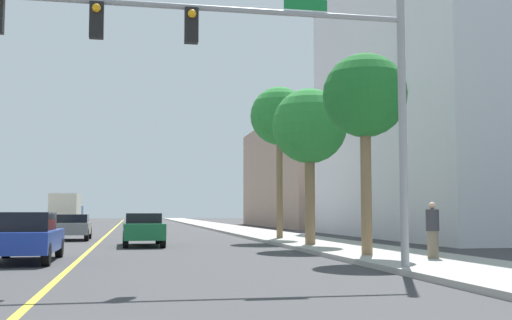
{
  "coord_description": "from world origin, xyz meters",
  "views": [
    {
      "loc": [
        1.62,
        -5.73,
        1.5
      ],
      "look_at": [
        6.29,
        18.25,
        3.5
      ],
      "focal_mm": 44.29,
      "sensor_mm": 36.0,
      "label": 1
    }
  ],
  "objects_px": {
    "car_silver": "(1,224)",
    "car_green": "(143,229)",
    "traffic_signal_mast": "(234,56)",
    "palm_mid": "(309,128)",
    "palm_near": "(365,98)",
    "car_red": "(141,223)",
    "car_gray": "(72,226)",
    "car_blue": "(25,236)",
    "palm_far": "(279,117)",
    "pedestrian": "(433,230)",
    "delivery_truck": "(66,210)"
  },
  "relations": [
    {
      "from": "traffic_signal_mast",
      "to": "car_gray",
      "type": "bearing_deg",
      "value": 105.31
    },
    {
      "from": "car_blue",
      "to": "car_green",
      "type": "distance_m",
      "value": 9.07
    },
    {
      "from": "palm_mid",
      "to": "car_blue",
      "type": "distance_m",
      "value": 12.38
    },
    {
      "from": "pedestrian",
      "to": "palm_near",
      "type": "bearing_deg",
      "value": -49.91
    },
    {
      "from": "traffic_signal_mast",
      "to": "palm_mid",
      "type": "height_order",
      "value": "traffic_signal_mast"
    },
    {
      "from": "traffic_signal_mast",
      "to": "car_silver",
      "type": "bearing_deg",
      "value": 111.24
    },
    {
      "from": "palm_far",
      "to": "car_red",
      "type": "height_order",
      "value": "palm_far"
    },
    {
      "from": "traffic_signal_mast",
      "to": "car_green",
      "type": "relative_size",
      "value": 2.79
    },
    {
      "from": "car_red",
      "to": "car_blue",
      "type": "bearing_deg",
      "value": -98.2
    },
    {
      "from": "palm_far",
      "to": "car_gray",
      "type": "height_order",
      "value": "palm_far"
    },
    {
      "from": "car_gray",
      "to": "pedestrian",
      "type": "relative_size",
      "value": 2.46
    },
    {
      "from": "car_green",
      "to": "pedestrian",
      "type": "distance_m",
      "value": 13.75
    },
    {
      "from": "car_red",
      "to": "pedestrian",
      "type": "bearing_deg",
      "value": -71.83
    },
    {
      "from": "palm_near",
      "to": "pedestrian",
      "type": "relative_size",
      "value": 3.93
    },
    {
      "from": "palm_near",
      "to": "pedestrian",
      "type": "bearing_deg",
      "value": -51.35
    },
    {
      "from": "car_silver",
      "to": "car_red",
      "type": "xyz_separation_m",
      "value": [
        8.38,
        2.11,
        -0.02
      ]
    },
    {
      "from": "car_red",
      "to": "delivery_truck",
      "type": "xyz_separation_m",
      "value": [
        -6.61,
        18.22,
        0.93
      ]
    },
    {
      "from": "palm_mid",
      "to": "car_blue",
      "type": "relative_size",
      "value": 1.43
    },
    {
      "from": "car_red",
      "to": "palm_far",
      "type": "bearing_deg",
      "value": -57.74
    },
    {
      "from": "palm_near",
      "to": "car_green",
      "type": "distance_m",
      "value": 12.37
    },
    {
      "from": "car_silver",
      "to": "traffic_signal_mast",
      "type": "bearing_deg",
      "value": 112.57
    },
    {
      "from": "palm_near",
      "to": "car_gray",
      "type": "xyz_separation_m",
      "value": [
        -10.33,
        15.83,
        -4.39
      ]
    },
    {
      "from": "car_blue",
      "to": "car_red",
      "type": "bearing_deg",
      "value": 80.43
    },
    {
      "from": "palm_far",
      "to": "car_blue",
      "type": "height_order",
      "value": "palm_far"
    },
    {
      "from": "palm_near",
      "to": "car_gray",
      "type": "distance_m",
      "value": 19.41
    },
    {
      "from": "car_green",
      "to": "car_red",
      "type": "relative_size",
      "value": 1.07
    },
    {
      "from": "car_green",
      "to": "car_gray",
      "type": "distance_m",
      "value": 7.36
    },
    {
      "from": "palm_mid",
      "to": "pedestrian",
      "type": "relative_size",
      "value": 4.0
    },
    {
      "from": "palm_mid",
      "to": "delivery_truck",
      "type": "height_order",
      "value": "palm_mid"
    },
    {
      "from": "car_silver",
      "to": "delivery_truck",
      "type": "bearing_deg",
      "value": -93.63
    },
    {
      "from": "car_silver",
      "to": "palm_mid",
      "type": "bearing_deg",
      "value": 135.29
    },
    {
      "from": "palm_near",
      "to": "delivery_truck",
      "type": "height_order",
      "value": "palm_near"
    },
    {
      "from": "car_red",
      "to": "car_gray",
      "type": "bearing_deg",
      "value": -113.1
    },
    {
      "from": "palm_near",
      "to": "delivery_truck",
      "type": "xyz_separation_m",
      "value": [
        -13.26,
        42.33,
        -3.45
      ]
    },
    {
      "from": "car_silver",
      "to": "delivery_truck",
      "type": "relative_size",
      "value": 0.53
    },
    {
      "from": "car_silver",
      "to": "delivery_truck",
      "type": "height_order",
      "value": "delivery_truck"
    },
    {
      "from": "palm_near",
      "to": "car_gray",
      "type": "bearing_deg",
      "value": 123.13
    },
    {
      "from": "palm_mid",
      "to": "car_red",
      "type": "height_order",
      "value": "palm_mid"
    },
    {
      "from": "car_silver",
      "to": "car_green",
      "type": "xyz_separation_m",
      "value": [
        8.29,
        -12.59,
        0.01
      ]
    },
    {
      "from": "palm_mid",
      "to": "pedestrian",
      "type": "bearing_deg",
      "value": -80.44
    },
    {
      "from": "traffic_signal_mast",
      "to": "car_silver",
      "type": "height_order",
      "value": "traffic_signal_mast"
    },
    {
      "from": "car_blue",
      "to": "delivery_truck",
      "type": "bearing_deg",
      "value": 93.61
    },
    {
      "from": "palm_mid",
      "to": "palm_far",
      "type": "xyz_separation_m",
      "value": [
        0.22,
        6.42,
        1.39
      ]
    },
    {
      "from": "traffic_signal_mast",
      "to": "delivery_truck",
      "type": "bearing_deg",
      "value": 100.23
    },
    {
      "from": "palm_mid",
      "to": "car_gray",
      "type": "height_order",
      "value": "palm_mid"
    },
    {
      "from": "car_gray",
      "to": "car_red",
      "type": "relative_size",
      "value": 0.94
    },
    {
      "from": "palm_near",
      "to": "pedestrian",
      "type": "xyz_separation_m",
      "value": [
        1.36,
        -1.7,
        -4.15
      ]
    },
    {
      "from": "delivery_truck",
      "to": "pedestrian",
      "type": "relative_size",
      "value": 4.84
    },
    {
      "from": "palm_near",
      "to": "car_red",
      "type": "bearing_deg",
      "value": 105.41
    },
    {
      "from": "palm_far",
      "to": "car_silver",
      "type": "xyz_separation_m",
      "value": [
        -15.24,
        9.16,
        -5.63
      ]
    }
  ]
}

